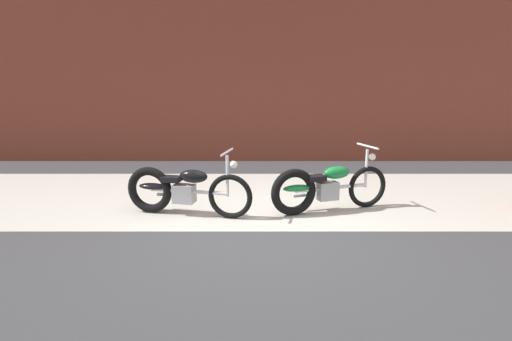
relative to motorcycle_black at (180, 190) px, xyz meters
name	(u,v)px	position (x,y,z in m)	size (l,w,h in m)	color
ground_plane	(259,232)	(1.20, -0.73, -0.40)	(80.00, 80.00, 0.00)	#38383A
sidewalk_slab	(258,196)	(1.20, 1.02, -0.40)	(36.00, 3.50, 0.01)	#B2ADA3
brick_building_wall	(258,70)	(1.20, 4.47, 1.88)	(36.00, 0.50, 4.56)	brown
motorcycle_black	(180,190)	(0.00, 0.00, 0.00)	(1.98, 0.72, 1.03)	black
motorcycle_green	(323,187)	(2.21, 0.13, 0.00)	(1.93, 0.86, 1.03)	black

